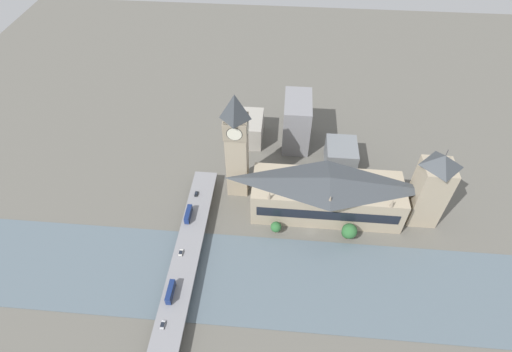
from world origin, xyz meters
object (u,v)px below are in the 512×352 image
clock_tower (237,143)px  road_bridge (184,268)px  car_northbound_lead (181,253)px  car_southbound_mid (163,325)px  victoria_tower (430,188)px  double_decker_bus_lead (170,292)px  double_decker_bus_mid (188,214)px  car_southbound_lead (196,194)px  parliament_hall (327,195)px

clock_tower → road_bridge: size_ratio=0.51×
car_northbound_lead → clock_tower: bearing=-23.9°
car_southbound_mid → victoria_tower: bearing=-58.6°
double_decker_bus_lead → double_decker_bus_mid: bearing=1.4°
road_bridge → car_northbound_lead: 8.42m
road_bridge → car_southbound_mid: 30.85m
double_decker_bus_lead → car_southbound_lead: 63.99m
parliament_hall → car_southbound_lead: bearing=90.0°
road_bridge → parliament_hall: bearing=-56.4°
victoria_tower → car_northbound_lead: bearing=107.5°
victoria_tower → car_southbound_mid: bearing=121.4°
clock_tower → double_decker_bus_lead: 84.97m
parliament_hall → clock_tower: clock_tower is taller
road_bridge → car_northbound_lead: (7.70, 2.81, 1.92)m
double_decker_bus_lead → car_northbound_lead: (23.10, 0.35, -2.09)m
parliament_hall → car_southbound_mid: 109.80m
victoria_tower → road_bridge: bearing=110.9°
victoria_tower → car_southbound_mid: victoria_tower is taller
victoria_tower → car_southbound_lead: bearing=90.0°
parliament_hall → victoria_tower: victoria_tower is taller
road_bridge → double_decker_bus_mid: bearing=6.5°
victoria_tower → car_southbound_mid: 153.17m
car_northbound_lead → victoria_tower: bearing=-72.5°
victoria_tower → car_northbound_lead: 137.35m
clock_tower → car_northbound_lead: clock_tower is taller
victoria_tower → car_northbound_lead: size_ratio=13.58×
car_northbound_lead → car_southbound_lead: (40.85, -0.24, 0.01)m
double_decker_bus_mid → car_northbound_lead: 24.18m
car_southbound_lead → car_southbound_mid: bearing=179.9°
victoria_tower → double_decker_bus_mid: 132.74m
clock_tower → car_southbound_mid: 99.66m
parliament_hall → car_northbound_lead: parliament_hall is taller
victoria_tower → car_southbound_lead: victoria_tower is taller
car_northbound_lead → car_southbound_lead: bearing=-0.3°
clock_tower → road_bridge: 72.29m
parliament_hall → car_northbound_lead: bearing=118.3°
victoria_tower → parliament_hall: bearing=90.1°
double_decker_bus_lead → road_bridge: bearing=-9.1°
car_southbound_lead → parliament_hall: bearing=-90.0°
car_southbound_mid → clock_tower: bearing=-14.4°
double_decker_bus_lead → car_southbound_mid: double_decker_bus_lead is taller
parliament_hall → double_decker_bus_mid: (-16.76, 76.58, -4.72)m
clock_tower → victoria_tower: clock_tower is taller
clock_tower → car_northbound_lead: size_ratio=18.01×
clock_tower → car_northbound_lead: 65.94m
double_decker_bus_mid → car_northbound_lead: double_decker_bus_mid is taller
victoria_tower → double_decker_bus_lead: 145.36m
car_northbound_lead → double_decker_bus_mid: bearing=1.9°
clock_tower → double_decker_bus_mid: bearing=140.3°
double_decker_bus_lead → car_southbound_mid: 15.42m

